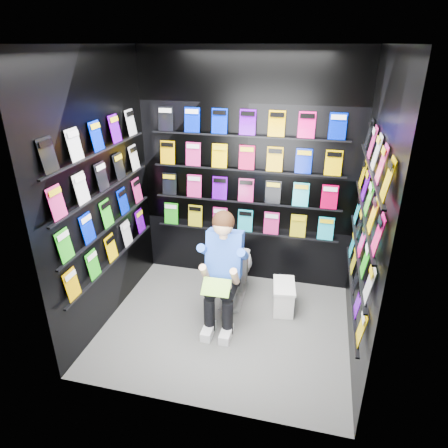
# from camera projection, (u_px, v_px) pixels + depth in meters

# --- Properties ---
(floor) EXTENTS (2.40, 2.40, 0.00)m
(floor) POSITION_uv_depth(u_px,v_px,m) (225.00, 326.00, 4.02)
(floor) COLOR #5F5F5D
(floor) RESTS_ON ground
(ceiling) EXTENTS (2.40, 2.40, 0.00)m
(ceiling) POSITION_uv_depth(u_px,v_px,m) (226.00, 44.00, 2.94)
(ceiling) COLOR white
(ceiling) RESTS_ON floor
(wall_back) EXTENTS (2.40, 0.04, 2.60)m
(wall_back) POSITION_uv_depth(u_px,v_px,m) (247.00, 174.00, 4.37)
(wall_back) COLOR black
(wall_back) RESTS_ON floor
(wall_front) EXTENTS (2.40, 0.04, 2.60)m
(wall_front) POSITION_uv_depth(u_px,v_px,m) (190.00, 263.00, 2.60)
(wall_front) COLOR black
(wall_front) RESTS_ON floor
(wall_left) EXTENTS (0.04, 2.00, 2.60)m
(wall_left) POSITION_uv_depth(u_px,v_px,m) (101.00, 196.00, 3.74)
(wall_left) COLOR black
(wall_left) RESTS_ON floor
(wall_right) EXTENTS (0.04, 2.00, 2.60)m
(wall_right) POSITION_uv_depth(u_px,v_px,m) (370.00, 220.00, 3.22)
(wall_right) COLOR black
(wall_right) RESTS_ON floor
(comics_back) EXTENTS (2.10, 0.06, 1.37)m
(comics_back) POSITION_uv_depth(u_px,v_px,m) (246.00, 174.00, 4.34)
(comics_back) COLOR #F10C74
(comics_back) RESTS_ON wall_back
(comics_left) EXTENTS (0.06, 1.70, 1.37)m
(comics_left) POSITION_uv_depth(u_px,v_px,m) (104.00, 195.00, 3.73)
(comics_left) COLOR #F10C74
(comics_left) RESTS_ON wall_left
(comics_right) EXTENTS (0.06, 1.70, 1.37)m
(comics_right) POSITION_uv_depth(u_px,v_px,m) (366.00, 219.00, 3.23)
(comics_right) COLOR #F10C74
(comics_right) RESTS_ON wall_right
(toilet) EXTENTS (0.44, 0.76, 0.73)m
(toilet) POSITION_uv_depth(u_px,v_px,m) (233.00, 268.00, 4.36)
(toilet) COLOR silver
(toilet) RESTS_ON floor
(longbox) EXTENTS (0.25, 0.39, 0.28)m
(longbox) POSITION_uv_depth(u_px,v_px,m) (283.00, 298.00, 4.24)
(longbox) COLOR white
(longbox) RESTS_ON floor
(longbox_lid) EXTENTS (0.27, 0.41, 0.03)m
(longbox_lid) POSITION_uv_depth(u_px,v_px,m) (284.00, 286.00, 4.17)
(longbox_lid) COLOR white
(longbox_lid) RESTS_ON longbox
(reader) EXTENTS (0.49, 0.70, 1.27)m
(reader) POSITION_uv_depth(u_px,v_px,m) (225.00, 254.00, 3.87)
(reader) COLOR blue
(reader) RESTS_ON toilet
(held_comic) EXTENTS (0.26, 0.16, 0.11)m
(held_comic) POSITION_uv_depth(u_px,v_px,m) (216.00, 287.00, 3.63)
(held_comic) COLOR green
(held_comic) RESTS_ON reader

